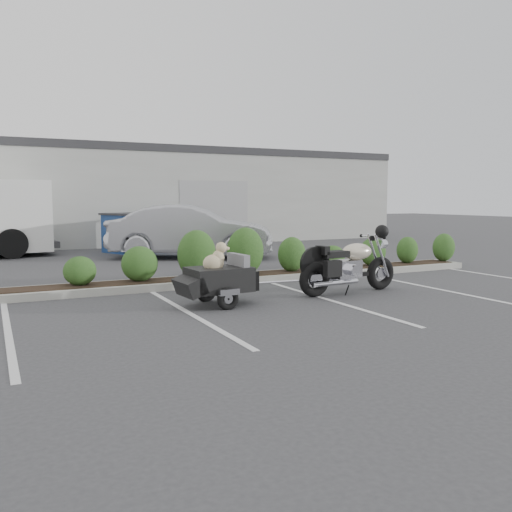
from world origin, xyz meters
name	(u,v)px	position (x,y,z in m)	size (l,w,h in m)	color
ground	(257,300)	(0.00, 0.00, 0.00)	(90.00, 90.00, 0.00)	#38383A
planter_kerb	(254,277)	(1.00, 2.20, 0.07)	(12.00, 1.00, 0.15)	#9E9E93
building	(93,196)	(0.00, 17.00, 2.00)	(26.00, 10.00, 4.00)	#9EA099
motorcycle	(349,266)	(1.98, -0.12, 0.54)	(2.37, 0.82, 1.36)	black
pet_trailer	(218,278)	(-0.81, -0.10, 0.47)	(1.89, 1.06, 1.12)	black
sedan	(191,231)	(1.35, 7.39, 0.84)	(1.78, 5.10, 1.68)	#A4A5AB
dumpster	(136,232)	(0.28, 10.19, 0.70)	(2.47, 2.12, 1.37)	navy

